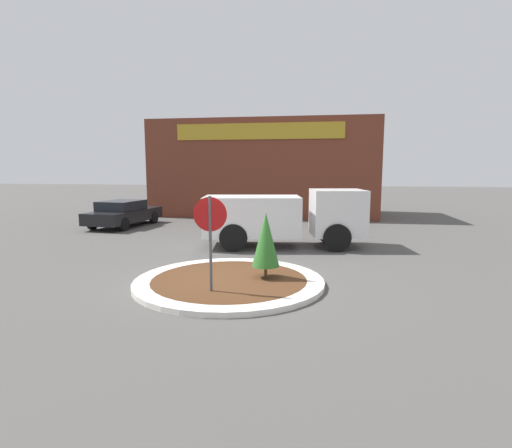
# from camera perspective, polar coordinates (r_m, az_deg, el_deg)

# --- Properties ---
(ground_plane) EXTENTS (120.00, 120.00, 0.00)m
(ground_plane) POSITION_cam_1_polar(r_m,az_deg,el_deg) (10.30, -3.83, -8.53)
(ground_plane) COLOR #514F4C
(traffic_island) EXTENTS (4.81, 4.81, 0.13)m
(traffic_island) POSITION_cam_1_polar(r_m,az_deg,el_deg) (10.28, -3.83, -8.18)
(traffic_island) COLOR silver
(traffic_island) RESTS_ON ground_plane
(stop_sign) EXTENTS (0.78, 0.07, 2.31)m
(stop_sign) POSITION_cam_1_polar(r_m,az_deg,el_deg) (9.01, -6.56, -0.42)
(stop_sign) COLOR #4C4C51
(stop_sign) RESTS_ON ground_plane
(island_shrub) EXTENTS (0.71, 0.71, 1.69)m
(island_shrub) POSITION_cam_1_polar(r_m,az_deg,el_deg) (10.17, 1.40, -2.22)
(island_shrub) COLOR brown
(island_shrub) RESTS_ON traffic_island
(utility_truck) EXTENTS (6.13, 2.89, 2.14)m
(utility_truck) POSITION_cam_1_polar(r_m,az_deg,el_deg) (14.92, 4.00, 1.23)
(utility_truck) COLOR white
(utility_truck) RESTS_ON ground_plane
(storefront_building) EXTENTS (13.64, 6.07, 5.82)m
(storefront_building) POSITION_cam_1_polar(r_m,az_deg,el_deg) (25.92, 1.40, 7.89)
(storefront_building) COLOR brown
(storefront_building) RESTS_ON ground_plane
(parked_sedan_black) EXTENTS (2.35, 4.60, 1.33)m
(parked_sedan_black) POSITION_cam_1_polar(r_m,az_deg,el_deg) (21.30, -18.38, 1.48)
(parked_sedan_black) COLOR black
(parked_sedan_black) RESTS_ON ground_plane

